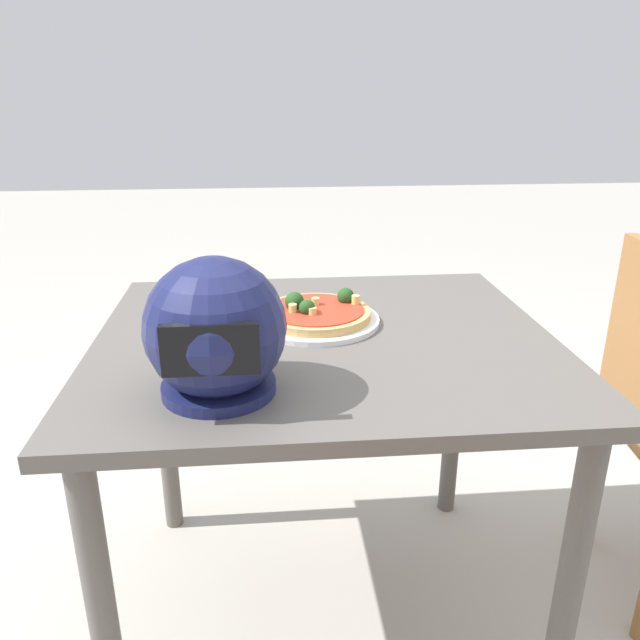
# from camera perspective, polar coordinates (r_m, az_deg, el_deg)

# --- Properties ---
(ground_plane) EXTENTS (14.00, 14.00, 0.00)m
(ground_plane) POSITION_cam_1_polar(r_m,az_deg,el_deg) (1.72, 0.37, -24.91)
(ground_plane) COLOR #B2ADA3
(dining_table) EXTENTS (0.96, 0.84, 0.74)m
(dining_table) POSITION_cam_1_polar(r_m,az_deg,el_deg) (1.34, 0.43, -5.34)
(dining_table) COLOR #5B5651
(dining_table) RESTS_ON ground
(pizza_plate) EXTENTS (0.28, 0.28, 0.01)m
(pizza_plate) POSITION_cam_1_polar(r_m,az_deg,el_deg) (1.36, -0.42, -0.02)
(pizza_plate) COLOR white
(pizza_plate) RESTS_ON dining_table
(pizza) EXTENTS (0.24, 0.24, 0.06)m
(pizza) POSITION_cam_1_polar(r_m,az_deg,el_deg) (1.36, -0.43, 0.78)
(pizza) COLOR tan
(pizza) RESTS_ON pizza_plate
(motorcycle_helmet) EXTENTS (0.24, 0.24, 0.24)m
(motorcycle_helmet) POSITION_cam_1_polar(r_m,az_deg,el_deg) (1.03, -9.64, -1.01)
(motorcycle_helmet) COLOR #191E4C
(motorcycle_helmet) RESTS_ON dining_table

